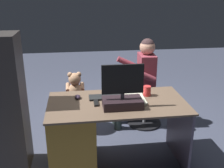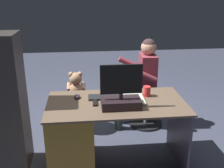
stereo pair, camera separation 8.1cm
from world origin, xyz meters
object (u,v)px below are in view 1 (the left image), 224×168
(cup, at_px, (147,91))
(visitor_chair, at_px, (145,106))
(office_chair_teddy, at_px, (76,110))
(teddy_bear, at_px, (75,86))
(monitor, at_px, (122,96))
(keyboard, at_px, (109,97))
(tv_remote, at_px, (96,103))
(computer_mouse, at_px, (78,97))
(desk, at_px, (81,134))
(person, at_px, (140,76))

(cup, height_order, visitor_chair, cup)
(office_chair_teddy, distance_m, teddy_bear, 0.34)
(monitor, height_order, office_chair_teddy, monitor)
(keyboard, xyz_separation_m, tv_remote, (0.15, 0.13, -0.00))
(keyboard, height_order, computer_mouse, computer_mouse)
(keyboard, xyz_separation_m, cup, (-0.41, -0.01, 0.04))
(desk, xyz_separation_m, keyboard, (-0.31, -0.13, 0.35))
(cup, relative_size, visitor_chair, 0.23)
(visitor_chair, relative_size, person, 0.39)
(cup, bearing_deg, tv_remote, 14.15)
(office_chair_teddy, height_order, person, person)
(monitor, distance_m, person, 1.04)
(desk, height_order, keyboard, keyboard)
(tv_remote, bearing_deg, desk, -1.46)
(desk, xyz_separation_m, computer_mouse, (0.02, -0.15, 0.36))
(monitor, distance_m, keyboard, 0.29)
(keyboard, height_order, teddy_bear, teddy_bear)
(cup, bearing_deg, teddy_bear, -41.16)
(office_chair_teddy, bearing_deg, teddy_bear, -90.00)
(monitor, height_order, keyboard, monitor)
(office_chair_teddy, xyz_separation_m, visitor_chair, (-0.94, -0.04, -0.01))
(desk, height_order, tv_remote, tv_remote)
(desk, relative_size, teddy_bear, 4.03)
(cup, relative_size, office_chair_teddy, 0.23)
(office_chair_teddy, xyz_separation_m, teddy_bear, (0.00, -0.01, 0.34))
(cup, xyz_separation_m, tv_remote, (0.56, 0.14, -0.05))
(desk, height_order, person, person)
(desk, distance_m, tv_remote, 0.38)
(keyboard, xyz_separation_m, computer_mouse, (0.33, -0.02, 0.01))
(computer_mouse, xyz_separation_m, tv_remote, (-0.18, 0.16, -0.01))
(desk, xyz_separation_m, tv_remote, (-0.16, 0.01, 0.35))
(monitor, relative_size, cup, 3.97)
(desk, relative_size, person, 1.17)
(monitor, distance_m, visitor_chair, 1.22)
(keyboard, relative_size, tv_remote, 2.80)
(desk, height_order, visitor_chair, desk)
(office_chair_teddy, distance_m, visitor_chair, 0.94)
(monitor, xyz_separation_m, person, (-0.40, -0.95, -0.12))
(computer_mouse, relative_size, person, 0.08)
(computer_mouse, bearing_deg, office_chair_teddy, -87.39)
(person, bearing_deg, office_chair_teddy, 2.59)
(office_chair_teddy, bearing_deg, cup, 139.32)
(office_chair_teddy, bearing_deg, computer_mouse, 92.61)
(monitor, bearing_deg, tv_remote, -24.48)
(tv_remote, relative_size, teddy_bear, 0.43)
(computer_mouse, relative_size, teddy_bear, 0.27)
(tv_remote, bearing_deg, keyboard, -136.76)
(monitor, xyz_separation_m, tv_remote, (0.25, -0.11, -0.11))
(cup, bearing_deg, keyboard, 0.96)
(desk, distance_m, cup, 0.83)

